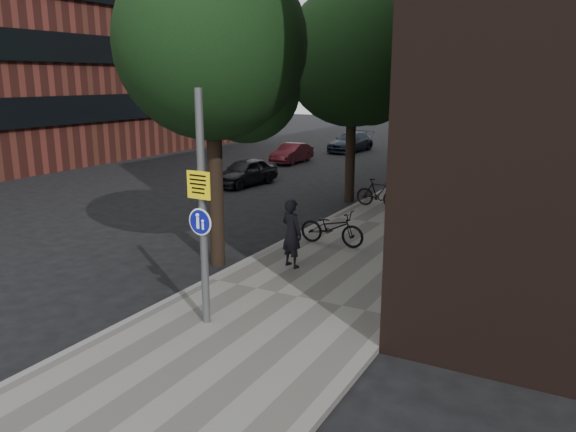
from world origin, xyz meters
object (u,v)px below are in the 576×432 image
Objects in this scene: signpost at (203,209)px; pedestrian at (292,233)px; parked_car_near at (245,172)px; parked_bike_facade_near at (414,259)px.

signpost is 2.57× the size of pedestrian.
signpost is at bearing 111.08° from pedestrian.
signpost is at bearing -52.90° from parked_car_near.
signpost reaches higher than parked_bike_facade_near.
parked_car_near is (-9.87, 8.23, 0.06)m from parked_bike_facade_near.
signpost is 3.79m from pedestrian.
parked_car_near is (-7.20, 12.51, -1.69)m from signpost.
parked_bike_facade_near is at bearing 60.32° from signpost.
signpost is 1.25× the size of parked_car_near.
pedestrian is 11.43m from parked_car_near.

